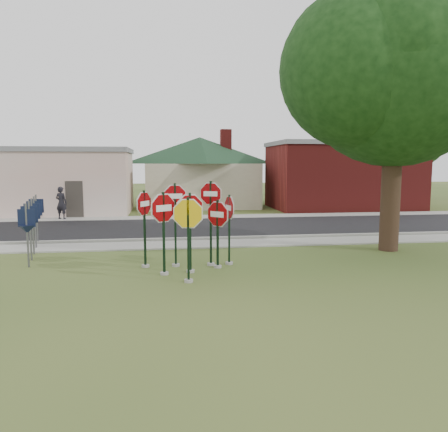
{
  "coord_description": "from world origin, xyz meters",
  "views": [
    {
      "loc": [
        -0.79,
        -11.55,
        3.23
      ],
      "look_at": [
        1.09,
        2.0,
        1.57
      ],
      "focal_mm": 35.0,
      "sensor_mm": 36.0,
      "label": 1
    }
  ],
  "objects": [
    {
      "name": "road",
      "position": [
        0.0,
        10.0,
        0.02
      ],
      "size": [
        60.0,
        7.0,
        0.04
      ],
      "primitive_type": "cube",
      "color": "black",
      "rests_on": "ground"
    },
    {
      "name": "pedestrian",
      "position": [
        -6.59,
        14.27,
        0.99
      ],
      "size": [
        0.8,
        0.67,
        1.86
      ],
      "primitive_type": "imported",
      "rotation": [
        0.0,
        0.0,
        2.75
      ],
      "color": "black",
      "rests_on": "sidewalk_far"
    },
    {
      "name": "stop_sign_right",
      "position": [
        0.84,
        1.62,
        1.34
      ],
      "size": [
        0.78,
        0.78,
        2.22
      ],
      "color": "gray",
      "rests_on": "ground"
    },
    {
      "name": "stop_sign_left",
      "position": [
        -0.81,
        0.99,
        1.58
      ],
      "size": [
        0.94,
        0.7,
        2.53
      ],
      "color": "gray",
      "rests_on": "ground"
    },
    {
      "name": "building_stucco",
      "position": [
        -9.0,
        18.0,
        2.15
      ],
      "size": [
        12.2,
        6.2,
        4.2
      ],
      "color": "beige",
      "rests_on": "ground"
    },
    {
      "name": "stop_sign_center",
      "position": [
        -0.04,
        1.15,
        1.54
      ],
      "size": [
        1.09,
        0.24,
        2.49
      ],
      "color": "gray",
      "rests_on": "ground"
    },
    {
      "name": "ground",
      "position": [
        0.0,
        0.0,
        0.0
      ],
      "size": [
        120.0,
        120.0,
        0.0
      ],
      "primitive_type": "plane",
      "color": "#334B1C",
      "rests_on": "ground"
    },
    {
      "name": "sidewalk_near",
      "position": [
        0.0,
        5.5,
        0.03
      ],
      "size": [
        60.0,
        1.6,
        0.06
      ],
      "primitive_type": "cube",
      "color": "gray",
      "rests_on": "ground"
    },
    {
      "name": "building_brick",
      "position": [
        12.0,
        18.5,
        2.4
      ],
      "size": [
        10.2,
        6.2,
        4.75
      ],
      "color": "maroon",
      "rests_on": "ground"
    },
    {
      "name": "route_sign_row",
      "position": [
        -5.4,
        4.5,
        1.22
      ],
      "size": [
        1.43,
        4.63,
        2.0
      ],
      "color": "#59595E",
      "rests_on": "ground"
    },
    {
      "name": "stop_sign_back_right",
      "position": [
        0.66,
        1.96,
        1.71
      ],
      "size": [
        0.89,
        0.43,
        2.77
      ],
      "color": "gray",
      "rests_on": "ground"
    },
    {
      "name": "sidewalk_far",
      "position": [
        0.0,
        14.3,
        0.03
      ],
      "size": [
        60.0,
        1.6,
        0.06
      ],
      "primitive_type": "cube",
      "color": "gray",
      "rests_on": "ground"
    },
    {
      "name": "stop_sign_yellow",
      "position": [
        -0.15,
        0.07,
        1.5
      ],
      "size": [
        1.11,
        0.24,
        2.44
      ],
      "color": "gray",
      "rests_on": "ground"
    },
    {
      "name": "stop_sign_back_left",
      "position": [
        -0.45,
        1.98,
        1.67
      ],
      "size": [
        0.98,
        0.24,
        2.71
      ],
      "color": "gray",
      "rests_on": "ground"
    },
    {
      "name": "bg_tree_right",
      "position": [
        22.0,
        26.0,
        5.58
      ],
      "size": [
        5.6,
        5.6,
        8.4
      ],
      "color": "black",
      "rests_on": "ground"
    },
    {
      "name": "stop_sign_far_left",
      "position": [
        -1.39,
        2.0,
        1.54
      ],
      "size": [
        0.55,
        0.88,
        2.51
      ],
      "color": "gray",
      "rests_on": "ground"
    },
    {
      "name": "curb",
      "position": [
        0.0,
        6.5,
        0.07
      ],
      "size": [
        60.0,
        0.2,
        0.14
      ],
      "primitive_type": "cube",
      "color": "gray",
      "rests_on": "ground"
    },
    {
      "name": "building_house",
      "position": [
        2.0,
        22.0,
        3.65
      ],
      "size": [
        11.6,
        11.6,
        6.2
      ],
      "color": "#BBB295",
      "rests_on": "ground"
    },
    {
      "name": "oak_tree",
      "position": [
        7.5,
        3.5,
        6.7
      ],
      "size": [
        10.83,
        10.23,
        10.32
      ],
      "color": "black",
      "rests_on": "ground"
    },
    {
      "name": "stop_sign_far_right",
      "position": [
        1.26,
        2.02,
        1.42
      ],
      "size": [
        0.24,
        1.0,
        2.34
      ],
      "color": "gray",
      "rests_on": "ground"
    }
  ]
}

